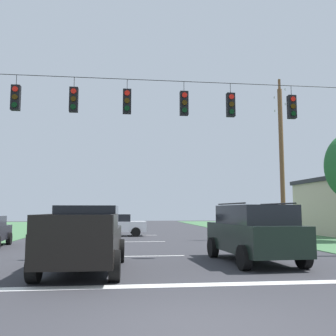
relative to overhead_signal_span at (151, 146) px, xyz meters
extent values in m
plane|color=#333338|center=(0.19, -8.46, -4.25)|extent=(120.00, 120.00, 0.00)
cube|color=white|center=(0.19, -5.05, -4.25)|extent=(14.26, 0.45, 0.01)
cube|color=white|center=(0.19, 0.95, -4.25)|extent=(2.50, 0.15, 0.01)
cube|color=white|center=(0.19, 7.92, -4.25)|extent=(2.50, 0.15, 0.01)
cube|color=white|center=(0.19, 13.63, -4.25)|extent=(2.50, 0.15, 0.01)
cube|color=white|center=(0.19, 23.05, -4.25)|extent=(2.50, 0.15, 0.01)
cylinder|color=black|center=(-0.08, 0.00, 2.61)|extent=(16.84, 0.02, 0.02)
cylinder|color=black|center=(-5.05, 0.00, 2.40)|extent=(0.02, 0.02, 0.41)
cube|color=black|center=(-5.05, 0.00, 1.72)|extent=(0.32, 0.24, 0.95)
cylinder|color=red|center=(-5.05, -0.14, 2.01)|extent=(0.20, 0.04, 0.20)
cylinder|color=#352203|center=(-5.05, -0.14, 1.71)|extent=(0.20, 0.04, 0.20)
cylinder|color=black|center=(-5.05, -0.14, 1.41)|extent=(0.20, 0.04, 0.20)
cylinder|color=black|center=(-2.93, 0.00, 2.40)|extent=(0.02, 0.02, 0.41)
cube|color=black|center=(-2.93, 0.00, 1.72)|extent=(0.32, 0.24, 0.95)
cylinder|color=red|center=(-2.93, -0.14, 2.01)|extent=(0.20, 0.04, 0.20)
cylinder|color=#352203|center=(-2.93, -0.14, 1.71)|extent=(0.20, 0.04, 0.20)
cylinder|color=black|center=(-2.93, -0.14, 1.41)|extent=(0.20, 0.04, 0.20)
cylinder|color=black|center=(-0.92, 0.00, 2.40)|extent=(0.02, 0.02, 0.41)
cube|color=black|center=(-0.92, 0.00, 1.72)|extent=(0.32, 0.24, 0.95)
cylinder|color=red|center=(-0.92, -0.14, 2.01)|extent=(0.20, 0.04, 0.20)
cylinder|color=#352203|center=(-0.92, -0.14, 1.71)|extent=(0.20, 0.04, 0.20)
cylinder|color=black|center=(-0.92, -0.14, 1.41)|extent=(0.20, 0.04, 0.20)
cylinder|color=black|center=(1.30, 0.00, 2.40)|extent=(0.02, 0.02, 0.41)
cube|color=black|center=(1.30, 0.00, 1.72)|extent=(0.32, 0.24, 0.95)
cylinder|color=red|center=(1.30, -0.14, 2.01)|extent=(0.20, 0.04, 0.20)
cylinder|color=#352203|center=(1.30, -0.14, 1.71)|extent=(0.20, 0.04, 0.20)
cylinder|color=black|center=(1.30, -0.14, 1.41)|extent=(0.20, 0.04, 0.20)
cylinder|color=black|center=(3.18, 0.00, 2.40)|extent=(0.02, 0.02, 0.41)
cube|color=black|center=(3.18, 0.00, 1.72)|extent=(0.32, 0.24, 0.95)
cylinder|color=red|center=(3.18, -0.14, 2.01)|extent=(0.20, 0.04, 0.20)
cylinder|color=#352203|center=(3.18, -0.14, 1.71)|extent=(0.20, 0.04, 0.20)
cylinder|color=black|center=(3.18, -0.14, 1.41)|extent=(0.20, 0.04, 0.20)
cylinder|color=black|center=(5.73, 0.00, 2.40)|extent=(0.02, 0.02, 0.41)
cube|color=black|center=(5.73, 0.00, 1.72)|extent=(0.32, 0.24, 0.95)
cylinder|color=red|center=(5.73, -0.14, 2.01)|extent=(0.20, 0.04, 0.20)
cylinder|color=#352203|center=(5.73, -0.14, 1.71)|extent=(0.20, 0.04, 0.20)
cylinder|color=black|center=(5.73, -0.14, 1.41)|extent=(0.20, 0.04, 0.20)
cube|color=black|center=(-2.16, -2.55, -3.43)|extent=(2.17, 5.46, 0.85)
cube|color=black|center=(-2.14, -1.90, -2.65)|extent=(1.91, 1.96, 0.70)
cube|color=black|center=(-3.14, -3.87, -2.78)|extent=(0.18, 2.38, 0.45)
cube|color=black|center=(-1.27, -3.93, -2.78)|extent=(0.18, 2.38, 0.45)
cube|color=black|center=(-2.25, -5.20, -2.78)|extent=(1.96, 0.16, 0.45)
cylinder|color=black|center=(-3.10, -0.68, -3.85)|extent=(0.31, 0.81, 0.80)
cylinder|color=black|center=(-1.10, -0.75, -3.85)|extent=(0.31, 0.81, 0.80)
cylinder|color=black|center=(-3.22, -4.35, -3.85)|extent=(0.31, 0.81, 0.80)
cylinder|color=black|center=(-1.22, -4.42, -3.85)|extent=(0.31, 0.81, 0.80)
cube|color=black|center=(3.51, -1.34, -3.40)|extent=(2.21, 4.90, 0.95)
cube|color=black|center=(3.52, -1.49, -2.60)|extent=(1.97, 3.29, 0.65)
cylinder|color=black|center=(2.67, -1.53, -2.22)|extent=(0.20, 2.72, 0.05)
cylinder|color=black|center=(4.36, -1.44, -2.22)|extent=(0.20, 2.72, 0.05)
cylinder|color=black|center=(2.45, 0.24, -3.87)|extent=(0.30, 0.77, 0.76)
cylinder|color=black|center=(4.39, 0.34, -3.87)|extent=(0.30, 0.77, 0.76)
cylinder|color=black|center=(2.62, -3.02, -3.87)|extent=(0.30, 0.77, 0.76)
cylinder|color=black|center=(4.57, -2.92, -3.87)|extent=(0.30, 0.77, 0.76)
cube|color=silver|center=(-1.55, 12.91, -3.58)|extent=(4.34, 1.90, 0.70)
cube|color=black|center=(-1.55, 12.91, -2.98)|extent=(2.14, 1.67, 0.50)
cylinder|color=black|center=(-0.15, 13.85, -3.93)|extent=(0.65, 0.24, 0.64)
cylinder|color=black|center=(-0.11, 12.05, -3.93)|extent=(0.65, 0.24, 0.64)
cylinder|color=black|center=(-2.99, 13.78, -3.93)|extent=(0.65, 0.24, 0.64)
cylinder|color=black|center=(-2.94, 11.98, -3.93)|extent=(0.65, 0.24, 0.64)
cylinder|color=black|center=(-6.94, 6.81, -3.93)|extent=(0.28, 0.66, 0.64)
cylinder|color=brown|center=(8.70, 7.96, 0.44)|extent=(0.27, 0.27, 9.39)
cube|color=brown|center=(8.70, 7.96, 4.73)|extent=(0.12, 0.12, 2.09)
cylinder|color=#B2B7BC|center=(8.70, 8.80, 4.85)|extent=(0.08, 0.08, 0.12)
cylinder|color=#B2B7BC|center=(8.70, 7.12, 4.85)|extent=(0.08, 0.08, 0.12)
cube|color=brown|center=(8.70, 7.96, 3.83)|extent=(0.12, 0.12, 2.01)
cylinder|color=#B2B7BC|center=(8.70, 8.77, 3.95)|extent=(0.08, 0.08, 0.12)
cylinder|color=#B2B7BC|center=(8.70, 7.15, 3.95)|extent=(0.08, 0.08, 0.12)
camera|label=1|loc=(-1.05, -14.44, -2.45)|focal=40.91mm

